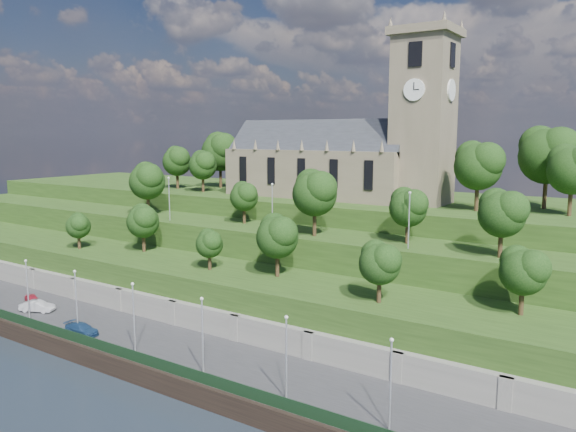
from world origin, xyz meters
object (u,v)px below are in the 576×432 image
Objects in this scene: church at (345,153)px; car_left at (32,299)px; car_middle at (37,306)px; car_right at (82,329)px.

car_left is (-28.51, -39.52, -19.88)m from church.
church is at bearing -55.67° from car_middle.
car_left is at bearing 41.73° from car_middle.
car_right is (16.30, -3.87, 0.03)m from car_left.
church is 51.90m from car_middle.
car_middle is 12.56m from car_right.
car_middle is at bearing -120.81° from church.
car_left is 4.28m from car_middle.
car_middle reaches higher than car_left.
car_right is (-12.21, -43.39, -19.85)m from church.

